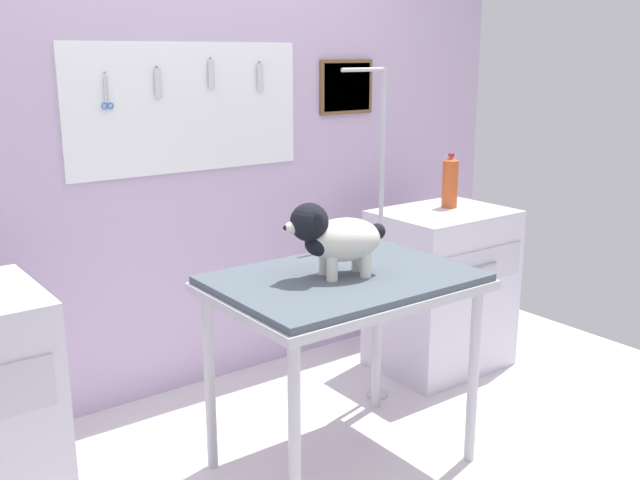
{
  "coord_description": "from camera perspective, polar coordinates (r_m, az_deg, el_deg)",
  "views": [
    {
      "loc": [
        -1.61,
        -1.91,
        1.66
      ],
      "look_at": [
        0.04,
        0.3,
        0.95
      ],
      "focal_mm": 40.87,
      "sensor_mm": 36.0,
      "label": 1
    }
  ],
  "objects": [
    {
      "name": "dog",
      "position": [
        2.78,
        1.11,
        0.25
      ],
      "size": [
        0.4,
        0.27,
        0.3
      ],
      "color": "silver",
      "rests_on": "grooming_table"
    },
    {
      "name": "cabinet_right",
      "position": [
        3.96,
        9.46,
        -3.82
      ],
      "size": [
        0.68,
        0.54,
        0.86
      ],
      "color": "silver",
      "rests_on": "ground"
    },
    {
      "name": "soda_bottle",
      "position": [
        3.92,
        10.15,
        4.48
      ],
      "size": [
        0.08,
        0.08,
        0.29
      ],
      "color": "#B94E21",
      "rests_on": "cabinet_right"
    },
    {
      "name": "rear_wall_panel",
      "position": [
        3.61,
        -9.91,
        6.22
      ],
      "size": [
        4.0,
        0.09,
        2.3
      ],
      "color": "#BCA6C7",
      "rests_on": "ground"
    },
    {
      "name": "grooming_table",
      "position": [
        2.86,
        1.85,
        -4.28
      ],
      "size": [
        1.01,
        0.72,
        0.82
      ],
      "color": "#B7B7BC",
      "rests_on": "ground"
    },
    {
      "name": "grooming_arm",
      "position": [
        3.46,
        4.62,
        -0.94
      ],
      "size": [
        0.3,
        0.11,
        1.6
      ],
      "color": "#B7B7BC",
      "rests_on": "ground"
    }
  ]
}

